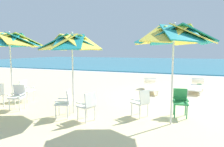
# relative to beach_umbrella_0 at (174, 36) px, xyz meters

# --- Properties ---
(ground_plane) EXTENTS (80.00, 80.00, 0.00)m
(ground_plane) POSITION_rel_beach_umbrella_0_xyz_m (-0.01, 3.04, -2.45)
(ground_plane) COLOR beige
(sea) EXTENTS (80.00, 36.00, 0.10)m
(sea) POSITION_rel_beach_umbrella_0_xyz_m (-0.01, 30.13, -2.40)
(sea) COLOR teal
(sea) RESTS_ON ground
(surf_foam) EXTENTS (80.00, 0.70, 0.01)m
(surf_foam) POSITION_rel_beach_umbrella_0_xyz_m (-0.01, 11.83, -2.44)
(surf_foam) COLOR white
(surf_foam) RESTS_ON ground
(beach_umbrella_0) EXTENTS (2.18, 2.18, 2.81)m
(beach_umbrella_0) POSITION_rel_beach_umbrella_0_xyz_m (0.00, 0.00, 0.00)
(beach_umbrella_0) COLOR silver
(beach_umbrella_0) RESTS_ON ground
(plastic_chair_0) EXTENTS (0.49, 0.52, 0.87)m
(plastic_chair_0) POSITION_rel_beach_umbrella_0_xyz_m (0.21, 0.81, -1.95)
(plastic_chair_0) COLOR #2D8C4C
(plastic_chair_0) RESTS_ON ground
(plastic_chair_1) EXTENTS (0.62, 0.61, 0.87)m
(plastic_chair_1) POSITION_rel_beach_umbrella_0_xyz_m (-0.91, 0.31, -1.95)
(plastic_chair_1) COLOR white
(plastic_chair_1) RESTS_ON ground
(beach_umbrella_1) EXTENTS (2.10, 2.10, 2.66)m
(beach_umbrella_1) POSITION_rel_beach_umbrella_0_xyz_m (-3.10, -0.10, -0.16)
(beach_umbrella_1) COLOR silver
(beach_umbrella_1) RESTS_ON ground
(plastic_chair_2) EXTENTS (0.59, 0.56, 0.87)m
(plastic_chair_2) POSITION_rel_beach_umbrella_0_xyz_m (-3.09, -0.59, -1.95)
(plastic_chair_2) COLOR white
(plastic_chair_2) RESTS_ON ground
(plastic_chair_3) EXTENTS (0.59, 0.57, 0.87)m
(plastic_chair_3) POSITION_rel_beach_umbrella_0_xyz_m (-2.30, -0.61, -1.95)
(plastic_chair_3) COLOR white
(plastic_chair_3) RESTS_ON ground
(beach_umbrella_2) EXTENTS (2.42, 2.42, 2.79)m
(beach_umbrella_2) POSITION_rel_beach_umbrella_0_xyz_m (-5.94, 0.04, -0.01)
(beach_umbrella_2) COLOR silver
(beach_umbrella_2) RESTS_ON ground
(plastic_chair_5) EXTENTS (0.50, 0.47, 0.87)m
(plastic_chair_5) POSITION_rel_beach_umbrella_0_xyz_m (-5.73, 0.49, -1.95)
(plastic_chair_5) COLOR white
(plastic_chair_5) RESTS_ON ground
(plastic_chair_6) EXTENTS (0.56, 0.58, 0.87)m
(plastic_chair_6) POSITION_rel_beach_umbrella_0_xyz_m (-5.15, -0.45, -1.95)
(plastic_chair_6) COLOR white
(plastic_chair_6) RESTS_ON ground
(sun_lounger_0) EXTENTS (0.94, 2.21, 0.62)m
(sun_lounger_0) POSITION_rel_beach_umbrella_0_xyz_m (0.84, 4.97, -2.16)
(sun_lounger_0) COLOR white
(sun_lounger_0) RESTS_ON ground
(sun_lounger_1) EXTENTS (1.09, 2.23, 0.62)m
(sun_lounger_1) POSITION_rel_beach_umbrella_0_xyz_m (-1.29, 4.23, -2.16)
(sun_lounger_1) COLOR white
(sun_lounger_1) RESTS_ON ground
(beach_ball) EXTENTS (0.26, 0.26, 0.26)m
(beach_ball) POSITION_rel_beach_umbrella_0_xyz_m (1.11, 6.91, -2.31)
(beach_ball) COLOR #2D8C4C
(beach_ball) RESTS_ON ground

